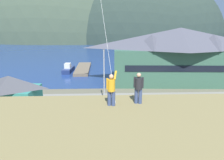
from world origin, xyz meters
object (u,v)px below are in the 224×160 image
(harbor_lodge, at_px, (179,54))
(parked_car_mid_row_far, at_px, (141,125))
(storage_shed_near_lot, at_px, (10,92))
(parked_car_lone_by_shed, at_px, (36,136))
(person_companion, at_px, (138,87))
(parked_car_front_row_silver, at_px, (217,104))
(parking_light_pole, at_px, (104,74))
(person_kite_flyer, at_px, (111,89))
(moored_boat_wharfside, at_px, (68,69))
(parked_car_mid_row_near, at_px, (110,107))
(wharf_dock, at_px, (83,69))

(harbor_lodge, relative_size, parked_car_mid_row_far, 6.05)
(harbor_lodge, bearing_deg, storage_shed_near_lot, -155.09)
(parked_car_lone_by_shed, height_order, person_companion, person_companion)
(parked_car_lone_by_shed, bearing_deg, harbor_lodge, 46.31)
(parked_car_lone_by_shed, distance_m, parked_car_front_row_silver, 22.70)
(storage_shed_near_lot, distance_m, parked_car_lone_by_shed, 11.12)
(harbor_lodge, bearing_deg, parked_car_front_row_silver, -87.18)
(parking_light_pole, xyz_separation_m, person_kite_flyer, (0.30, -18.86, 3.68))
(moored_boat_wharfside, distance_m, parked_car_mid_row_near, 26.20)
(parking_light_pole, relative_size, person_companion, 4.43)
(wharf_dock, distance_m, person_companion, 42.45)
(wharf_dock, relative_size, parked_car_mid_row_near, 3.08)
(wharf_dock, height_order, parked_car_mid_row_far, parked_car_mid_row_far)
(wharf_dock, height_order, person_companion, person_companion)
(parking_light_pole, bearing_deg, harbor_lodge, 37.06)
(wharf_dock, relative_size, person_kite_flyer, 7.13)
(parked_car_lone_by_shed, bearing_deg, parked_car_mid_row_near, 43.92)
(moored_boat_wharfside, xyz_separation_m, person_kite_flyer, (8.51, -39.49, 7.46))
(harbor_lodge, distance_m, person_companion, 31.92)
(wharf_dock, distance_m, person_kite_flyer, 42.49)
(parked_car_mid_row_far, relative_size, parked_car_mid_row_near, 1.01)
(harbor_lodge, distance_m, person_kite_flyer, 32.76)
(harbor_lodge, distance_m, storage_shed_near_lot, 29.54)
(harbor_lodge, relative_size, wharf_dock, 1.98)
(storage_shed_near_lot, xyz_separation_m, parked_car_front_row_silver, (27.34, -1.72, -1.39))
(parking_light_pole, height_order, person_companion, person_companion)
(harbor_lodge, height_order, parked_car_mid_row_far, harbor_lodge)
(moored_boat_wharfside, xyz_separation_m, parked_car_mid_row_near, (8.89, -24.64, 0.34))
(harbor_lodge, relative_size, person_kite_flyer, 14.11)
(harbor_lodge, distance_m, wharf_dock, 23.10)
(harbor_lodge, relative_size, parked_car_mid_row_near, 6.11)
(storage_shed_near_lot, xyz_separation_m, person_companion, (14.28, -16.93, 5.71))
(moored_boat_wharfside, distance_m, parking_light_pole, 22.52)
(wharf_dock, relative_size, moored_boat_wharfside, 2.27)
(storage_shed_near_lot, bearing_deg, moored_boat_wharfside, 79.14)
(parked_car_lone_by_shed, bearing_deg, parked_car_front_row_silver, 19.50)
(parking_light_pole, bearing_deg, wharf_dock, 102.44)
(moored_boat_wharfside, xyz_separation_m, parked_car_front_row_silver, (23.06, -24.02, 0.34))
(parked_car_mid_row_near, bearing_deg, parking_light_pole, 99.70)
(storage_shed_near_lot, height_order, parking_light_pole, parking_light_pole)
(person_companion, bearing_deg, moored_boat_wharfside, 104.31)
(wharf_dock, xyz_separation_m, person_companion, (6.77, -41.17, 7.82))
(harbor_lodge, distance_m, parking_light_pole, 17.78)
(harbor_lodge, height_order, person_companion, harbor_lodge)
(moored_boat_wharfside, height_order, person_companion, person_companion)
(parked_car_mid_row_near, height_order, parking_light_pole, parking_light_pole)
(storage_shed_near_lot, bearing_deg, person_companion, -49.84)
(parked_car_mid_row_far, xyz_separation_m, parked_car_mid_row_near, (-3.17, 4.94, 0.00))
(storage_shed_near_lot, bearing_deg, parking_light_pole, 7.67)
(parked_car_mid_row_near, xyz_separation_m, parked_car_front_row_silver, (14.17, 0.62, 0.00))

